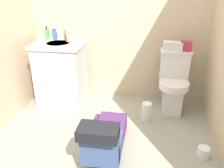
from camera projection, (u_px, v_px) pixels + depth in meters
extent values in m
cube|color=#9B9785|center=(104.00, 140.00, 2.49)|extent=(2.76, 3.06, 0.04)
cube|color=#CEB592|center=(119.00, 7.00, 2.95)|extent=(2.42, 0.08, 2.40)
cube|color=silver|center=(172.00, 97.00, 2.92)|extent=(0.22, 0.30, 0.38)
cylinder|color=silver|center=(174.00, 85.00, 2.79)|extent=(0.35, 0.35, 0.08)
cube|color=silver|center=(174.00, 66.00, 2.89)|extent=(0.34, 0.17, 0.34)
cube|color=silver|center=(176.00, 51.00, 2.81)|extent=(0.36, 0.19, 0.03)
cube|color=silver|center=(62.00, 75.00, 3.04)|extent=(0.56, 0.48, 0.78)
cube|color=silver|center=(59.00, 44.00, 2.87)|extent=(0.60, 0.52, 0.04)
cylinder|color=silver|center=(58.00, 45.00, 2.85)|extent=(0.28, 0.28, 0.05)
cylinder|color=silver|center=(62.00, 36.00, 2.97)|extent=(0.02, 0.02, 0.10)
cube|color=#512D6B|center=(110.00, 132.00, 2.43)|extent=(0.29, 0.52, 0.17)
sphere|color=tan|center=(115.00, 115.00, 2.73)|extent=(0.19, 0.19, 0.19)
cube|color=#3F5382|center=(103.00, 148.00, 2.07)|extent=(0.31, 0.28, 0.20)
cube|color=#3F5382|center=(100.00, 147.00, 1.90)|extent=(0.31, 0.12, 0.32)
cube|color=black|center=(98.00, 132.00, 1.78)|extent=(0.31, 0.19, 0.09)
cylinder|color=#512D6B|center=(96.00, 124.00, 2.62)|extent=(0.08, 0.30, 0.08)
cube|color=silver|center=(173.00, 46.00, 2.79)|extent=(0.22, 0.11, 0.10)
cube|color=#B22D3F|center=(186.00, 46.00, 2.77)|extent=(0.12, 0.09, 0.11)
cylinder|color=green|center=(47.00, 34.00, 2.97)|extent=(0.06, 0.06, 0.13)
cylinder|color=black|center=(46.00, 28.00, 2.94)|extent=(0.02, 0.02, 0.04)
cylinder|color=#3A65B4|center=(54.00, 34.00, 2.96)|extent=(0.06, 0.06, 0.14)
cylinder|color=white|center=(59.00, 36.00, 2.97)|extent=(0.04, 0.04, 0.10)
cylinder|color=#C48B26|center=(66.00, 34.00, 2.96)|extent=(0.04, 0.04, 0.13)
cylinder|color=pink|center=(67.00, 36.00, 2.86)|extent=(0.04, 0.04, 0.15)
cylinder|color=white|center=(146.00, 112.00, 2.74)|extent=(0.11, 0.11, 0.23)
cylinder|color=white|center=(203.00, 152.00, 2.21)|extent=(0.11, 0.11, 0.10)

